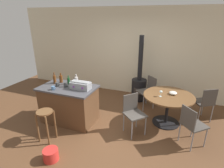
{
  "coord_description": "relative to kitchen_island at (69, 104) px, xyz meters",
  "views": [
    {
      "loc": [
        1.33,
        -3.11,
        2.43
      ],
      "look_at": [
        -0.06,
        0.53,
        0.93
      ],
      "focal_mm": 28.49,
      "sensor_mm": 36.0,
      "label": 1
    }
  ],
  "objects": [
    {
      "name": "plastic_bucket",
      "position": [
        0.41,
        -1.25,
        -0.34
      ],
      "size": [
        0.27,
        0.27,
        0.21
      ],
      "primitive_type": "cylinder",
      "color": "red",
      "rests_on": "ground_plane"
    },
    {
      "name": "bottle_2",
      "position": [
        -0.42,
        0.09,
        0.55
      ],
      "size": [
        0.07,
        0.07,
        0.28
      ],
      "color": "#603314",
      "rests_on": "kitchen_island"
    },
    {
      "name": "kitchen_island",
      "position": [
        0.0,
        0.0,
        0.0
      ],
      "size": [
        1.3,
        0.79,
        0.89
      ],
      "color": "brown",
      "rests_on": "ground_plane"
    },
    {
      "name": "cup_1",
      "position": [
        -0.2,
        -0.25,
        0.48
      ],
      "size": [
        0.11,
        0.08,
        0.08
      ],
      "color": "#4C7099",
      "rests_on": "kitchen_island"
    },
    {
      "name": "toolbox",
      "position": [
        0.34,
        0.01,
        0.53
      ],
      "size": [
        0.45,
        0.24,
        0.18
      ],
      "color": "gray",
      "rests_on": "kitchen_island"
    },
    {
      "name": "wooden_stool",
      "position": [
        -0.02,
        -0.81,
        0.04
      ],
      "size": [
        0.32,
        0.32,
        0.67
      ],
      "color": "brown",
      "rests_on": "ground_plane"
    },
    {
      "name": "folding_chair_right",
      "position": [
        2.72,
        0.07,
        0.05
      ],
      "size": [
        0.57,
        0.57,
        0.85
      ],
      "color": "#47423D",
      "rests_on": "ground_plane"
    },
    {
      "name": "ground_plane",
      "position": [
        0.99,
        -0.09,
        -0.45
      ],
      "size": [
        8.8,
        8.8,
        0.0
      ],
      "primitive_type": "plane",
      "color": "brown"
    },
    {
      "name": "serving_bowl",
      "position": [
        2.3,
        0.8,
        0.32
      ],
      "size": [
        0.18,
        0.18,
        0.07
      ],
      "primitive_type": "ellipsoid",
      "color": "white",
      "rests_on": "dining_table"
    },
    {
      "name": "bottle_3",
      "position": [
        -0.08,
        0.18,
        0.52
      ],
      "size": [
        0.06,
        0.06,
        0.22
      ],
      "color": "#194C23",
      "rests_on": "kitchen_island"
    },
    {
      "name": "bottle_0",
      "position": [
        -0.32,
        0.21,
        0.53
      ],
      "size": [
        0.08,
        0.08,
        0.24
      ],
      "color": "#603314",
      "rests_on": "kitchen_island"
    },
    {
      "name": "folding_chair_far",
      "position": [
        1.64,
        1.38,
        0.08
      ],
      "size": [
        0.57,
        0.57,
        0.87
      ],
      "color": "#47423D",
      "rests_on": "ground_plane"
    },
    {
      "name": "bottle_1",
      "position": [
        0.11,
        0.21,
        0.54
      ],
      "size": [
        0.08,
        0.08,
        0.26
      ],
      "color": "#B7B2AD",
      "rests_on": "kitchen_island"
    },
    {
      "name": "cup_0",
      "position": [
        -0.04,
        -0.01,
        0.49
      ],
      "size": [
        0.12,
        0.09,
        0.11
      ],
      "color": "#383838",
      "rests_on": "kitchen_island"
    },
    {
      "name": "folding_chair_near",
      "position": [
        3.04,
        1.12,
        0.08
      ],
      "size": [
        0.55,
        0.55,
        0.88
      ],
      "color": "#47423D",
      "rests_on": "ground_plane"
    },
    {
      "name": "wood_stove",
      "position": [
        1.31,
        1.72,
        0.03
      ],
      "size": [
        0.44,
        0.45,
        1.94
      ],
      "color": "black",
      "rests_on": "ground_plane"
    },
    {
      "name": "folding_chair_left",
      "position": [
        1.55,
        0.1,
        0.06
      ],
      "size": [
        0.57,
        0.57,
        0.86
      ],
      "color": "#47423D",
      "rests_on": "ground_plane"
    },
    {
      "name": "cup_2",
      "position": [
        -0.24,
        -0.05,
        0.49
      ],
      "size": [
        0.12,
        0.09,
        0.09
      ],
      "color": "#383838",
      "rests_on": "kitchen_island"
    },
    {
      "name": "wine_glass",
      "position": [
        2.05,
        0.58,
        0.39
      ],
      "size": [
        0.07,
        0.07,
        0.14
      ],
      "color": "silver",
      "rests_on": "dining_table"
    },
    {
      "name": "dining_table",
      "position": [
        2.22,
        0.71,
        0.12
      ],
      "size": [
        1.15,
        1.15,
        0.73
      ],
      "color": "black",
      "rests_on": "ground_plane"
    },
    {
      "name": "back_wall",
      "position": [
        0.99,
        2.24,
        0.9
      ],
      "size": [
        8.0,
        0.1,
        2.7
      ],
      "primitive_type": "cube",
      "color": "beige",
      "rests_on": "ground_plane"
    }
  ]
}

